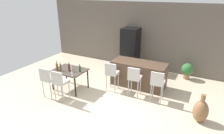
# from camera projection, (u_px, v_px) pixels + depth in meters

# --- Properties ---
(ground_plane) EXTENTS (10.00, 10.00, 0.00)m
(ground_plane) POSITION_uv_depth(u_px,v_px,m) (116.00, 96.00, 6.47)
(ground_plane) COLOR beige
(back_wall) EXTENTS (10.00, 0.12, 2.90)m
(back_wall) POSITION_uv_depth(u_px,v_px,m) (147.00, 36.00, 8.41)
(back_wall) COLOR #665B51
(back_wall) RESTS_ON ground_plane
(kitchen_island) EXTENTS (1.97, 0.81, 0.92)m
(kitchen_island) POSITION_uv_depth(u_px,v_px,m) (138.00, 74.00, 7.06)
(kitchen_island) COLOR #4C3828
(kitchen_island) RESTS_ON ground_plane
(bar_chair_left) EXTENTS (0.43, 0.43, 1.05)m
(bar_chair_left) POSITION_uv_depth(u_px,v_px,m) (112.00, 72.00, 6.63)
(bar_chair_left) COLOR beige
(bar_chair_left) RESTS_ON ground_plane
(bar_chair_middle) EXTENTS (0.43, 0.43, 1.05)m
(bar_chair_middle) POSITION_uv_depth(u_px,v_px,m) (134.00, 77.00, 6.27)
(bar_chair_middle) COLOR beige
(bar_chair_middle) RESTS_ON ground_plane
(bar_chair_right) EXTENTS (0.42, 0.42, 1.05)m
(bar_chair_right) POSITION_uv_depth(u_px,v_px,m) (158.00, 82.00, 5.93)
(bar_chair_right) COLOR beige
(bar_chair_right) RESTS_ON ground_plane
(dining_table) EXTENTS (1.13, 0.85, 0.74)m
(dining_table) POSITION_uv_depth(u_px,v_px,m) (70.00, 72.00, 6.75)
(dining_table) COLOR #4C4238
(dining_table) RESTS_ON ground_plane
(dining_chair_near) EXTENTS (0.42, 0.42, 1.05)m
(dining_chair_near) POSITION_uv_depth(u_px,v_px,m) (48.00, 78.00, 6.20)
(dining_chair_near) COLOR beige
(dining_chair_near) RESTS_ON ground_plane
(dining_chair_far) EXTENTS (0.42, 0.42, 1.05)m
(dining_chair_far) POSITION_uv_depth(u_px,v_px,m) (60.00, 81.00, 5.98)
(dining_chair_far) COLOR beige
(dining_chair_far) RESTS_ON ground_plane
(wine_bottle_far) EXTENTS (0.06, 0.06, 0.32)m
(wine_bottle_far) POSITION_uv_depth(u_px,v_px,m) (61.00, 67.00, 6.59)
(wine_bottle_far) COLOR brown
(wine_bottle_far) RESTS_ON dining_table
(wine_bottle_middle) EXTENTS (0.08, 0.08, 0.33)m
(wine_bottle_middle) POSITION_uv_depth(u_px,v_px,m) (57.00, 67.00, 6.66)
(wine_bottle_middle) COLOR brown
(wine_bottle_middle) RESTS_ON dining_table
(wine_bottle_corner) EXTENTS (0.07, 0.07, 0.27)m
(wine_bottle_corner) POSITION_uv_depth(u_px,v_px,m) (80.00, 69.00, 6.52)
(wine_bottle_corner) COLOR #194723
(wine_bottle_corner) RESTS_ON dining_table
(wine_bottle_near) EXTENTS (0.07, 0.07, 0.31)m
(wine_bottle_near) POSITION_uv_depth(u_px,v_px,m) (69.00, 68.00, 6.57)
(wine_bottle_near) COLOR #471E19
(wine_bottle_near) RESTS_ON dining_table
(wine_glass_left) EXTENTS (0.07, 0.07, 0.17)m
(wine_glass_left) POSITION_uv_depth(u_px,v_px,m) (72.00, 72.00, 6.22)
(wine_glass_left) COLOR silver
(wine_glass_left) RESTS_ON dining_table
(wine_glass_right) EXTENTS (0.07, 0.07, 0.17)m
(wine_glass_right) POSITION_uv_depth(u_px,v_px,m) (71.00, 66.00, 6.73)
(wine_glass_right) COLOR silver
(wine_glass_right) RESTS_ON dining_table
(wine_glass_end) EXTENTS (0.07, 0.07, 0.17)m
(wine_glass_end) POSITION_uv_depth(u_px,v_px,m) (79.00, 65.00, 6.82)
(wine_glass_end) COLOR silver
(wine_glass_end) RESTS_ON dining_table
(refrigerator) EXTENTS (0.72, 0.68, 1.84)m
(refrigerator) POSITION_uv_depth(u_px,v_px,m) (130.00, 49.00, 8.51)
(refrigerator) COLOR black
(refrigerator) RESTS_ON ground_plane
(floor_vase) EXTENTS (0.40, 0.40, 0.82)m
(floor_vase) POSITION_uv_depth(u_px,v_px,m) (201.00, 111.00, 5.13)
(floor_vase) COLOR brown
(floor_vase) RESTS_ON ground_plane
(potted_plant) EXTENTS (0.46, 0.46, 0.66)m
(potted_plant) POSITION_uv_depth(u_px,v_px,m) (187.00, 70.00, 7.62)
(potted_plant) COLOR #996B4C
(potted_plant) RESTS_ON ground_plane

